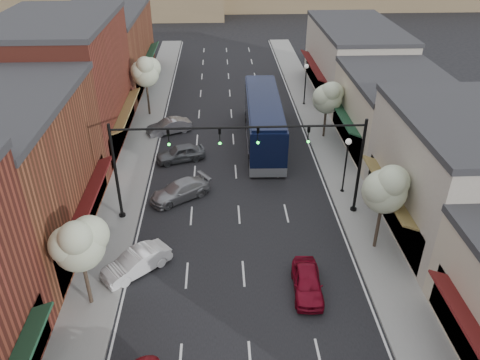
{
  "coord_description": "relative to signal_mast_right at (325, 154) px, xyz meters",
  "views": [
    {
      "loc": [
        -1.14,
        -18.59,
        18.65
      ],
      "look_at": [
        0.12,
        8.99,
        2.2
      ],
      "focal_mm": 35.0,
      "sensor_mm": 36.0,
      "label": 1
    }
  ],
  "objects": [
    {
      "name": "ground",
      "position": [
        -5.62,
        -8.0,
        -4.62
      ],
      "size": [
        160.0,
        160.0,
        0.0
      ],
      "primitive_type": "plane",
      "color": "black",
      "rests_on": "ground"
    },
    {
      "name": "sidewalk_left",
      "position": [
        -14.02,
        10.5,
        -4.55
      ],
      "size": [
        2.8,
        73.0,
        0.15
      ],
      "primitive_type": "cube",
      "color": "gray",
      "rests_on": "ground"
    },
    {
      "name": "sidewalk_right",
      "position": [
        2.78,
        10.5,
        -4.55
      ],
      "size": [
        2.8,
        73.0,
        0.15
      ],
      "primitive_type": "cube",
      "color": "gray",
      "rests_on": "ground"
    },
    {
      "name": "curb_left",
      "position": [
        -12.62,
        10.5,
        -4.55
      ],
      "size": [
        0.25,
        73.0,
        0.17
      ],
      "primitive_type": "cube",
      "color": "gray",
      "rests_on": "ground"
    },
    {
      "name": "curb_right",
      "position": [
        1.38,
        10.5,
        -4.55
      ],
      "size": [
        0.25,
        73.0,
        0.17
      ],
      "primitive_type": "cube",
      "color": "gray",
      "rests_on": "ground"
    },
    {
      "name": "bldg_left_midnear",
      "position": [
        -19.85,
        -2.0,
        0.03
      ],
      "size": [
        10.14,
        14.1,
        9.4
      ],
      "color": "brown",
      "rests_on": "ground"
    },
    {
      "name": "bldg_left_midfar",
      "position": [
        -19.86,
        12.0,
        0.78
      ],
      "size": [
        10.14,
        14.1,
        10.9
      ],
      "color": "maroon",
      "rests_on": "ground"
    },
    {
      "name": "bldg_left_far",
      "position": [
        -19.84,
        28.0,
        -0.46
      ],
      "size": [
        10.14,
        18.1,
        8.4
      ],
      "color": "brown",
      "rests_on": "ground"
    },
    {
      "name": "bldg_right_midnear",
      "position": [
        8.1,
        -2.0,
        -0.72
      ],
      "size": [
        9.14,
        12.1,
        7.9
      ],
      "color": "#ADA394",
      "rests_on": "ground"
    },
    {
      "name": "bldg_right_midfar",
      "position": [
        8.08,
        10.0,
        -1.46
      ],
      "size": [
        9.14,
        12.1,
        6.4
      ],
      "color": "#B7A791",
      "rests_on": "ground"
    },
    {
      "name": "bldg_right_far",
      "position": [
        8.09,
        24.0,
        -0.96
      ],
      "size": [
        9.14,
        16.1,
        7.4
      ],
      "color": "#ADA394",
      "rests_on": "ground"
    },
    {
      "name": "signal_mast_right",
      "position": [
        0.0,
        0.0,
        0.0
      ],
      "size": [
        8.22,
        0.46,
        7.0
      ],
      "color": "black",
      "rests_on": "ground"
    },
    {
      "name": "signal_mast_left",
      "position": [
        -11.24,
        0.0,
        0.0
      ],
      "size": [
        8.22,
        0.46,
        7.0
      ],
      "color": "black",
      "rests_on": "ground"
    },
    {
      "name": "tree_right_near",
      "position": [
        2.73,
        -4.05,
        -0.17
      ],
      "size": [
        2.85,
        2.65,
        5.95
      ],
      "color": "#47382B",
      "rests_on": "ground"
    },
    {
      "name": "tree_right_far",
      "position": [
        2.73,
        11.95,
        -0.63
      ],
      "size": [
        2.85,
        2.65,
        5.43
      ],
      "color": "#47382B",
      "rests_on": "ground"
    },
    {
      "name": "tree_left_near",
      "position": [
        -13.87,
        -8.05,
        -0.4
      ],
      "size": [
        2.85,
        2.65,
        5.69
      ],
      "color": "#47382B",
      "rests_on": "ground"
    },
    {
      "name": "tree_left_far",
      "position": [
        -13.87,
        17.95,
        -0.02
      ],
      "size": [
        2.85,
        2.65,
        6.13
      ],
      "color": "#47382B",
      "rests_on": "ground"
    },
    {
      "name": "lamp_post_near",
      "position": [
        2.18,
        2.5,
        -1.62
      ],
      "size": [
        0.44,
        0.44,
        4.44
      ],
      "color": "black",
      "rests_on": "ground"
    },
    {
      "name": "lamp_post_far",
      "position": [
        2.18,
        20.0,
        -1.62
      ],
      "size": [
        0.44,
        0.44,
        4.44
      ],
      "color": "black",
      "rests_on": "ground"
    },
    {
      "name": "coach_bus",
      "position": [
        -2.96,
        11.3,
        -2.51
      ],
      "size": [
        3.29,
        13.46,
        4.09
      ],
      "rotation": [
        0.0,
        0.0,
        -0.03
      ],
      "color": "black",
      "rests_on": "ground"
    },
    {
      "name": "red_hatchback",
      "position": [
        -2.18,
        -7.58,
        -3.96
      ],
      "size": [
        1.79,
        3.97,
        1.32
      ],
      "primitive_type": "imported",
      "rotation": [
        0.0,
        0.0,
        -0.06
      ],
      "color": "maroon",
      "rests_on": "ground"
    },
    {
      "name": "parked_car_b",
      "position": [
        -11.82,
        -5.52,
        -3.94
      ],
      "size": [
        4.08,
        3.8,
        1.36
      ],
      "primitive_type": "imported",
      "rotation": [
        0.0,
        0.0,
        -0.86
      ],
      "color": "white",
      "rests_on": "ground"
    },
    {
      "name": "parked_car_c",
      "position": [
        -9.82,
        2.27,
        -3.96
      ],
      "size": [
        4.83,
        4.07,
        1.33
      ],
      "primitive_type": "imported",
      "rotation": [
        0.0,
        0.0,
        -0.98
      ],
      "color": "#949599",
      "rests_on": "ground"
    },
    {
      "name": "parked_car_d",
      "position": [
        -10.15,
        8.12,
        -3.93
      ],
      "size": [
        4.37,
        2.79,
        1.38
      ],
      "primitive_type": "imported",
      "rotation": [
        0.0,
        0.0,
        -1.26
      ],
      "color": "#585B5F",
      "rests_on": "ground"
    },
    {
      "name": "parked_car_e",
      "position": [
        -11.55,
        13.6,
        -3.95
      ],
      "size": [
        4.33,
        2.96,
        1.35
      ],
      "primitive_type": "imported",
      "rotation": [
        0.0,
        0.0,
        -1.16
      ],
      "color": "#95959A",
      "rests_on": "ground"
    }
  ]
}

